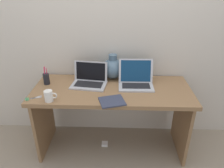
% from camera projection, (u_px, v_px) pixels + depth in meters
% --- Properties ---
extents(ground_plane, '(6.00, 6.00, 0.00)m').
position_uv_depth(ground_plane, '(112.00, 146.00, 2.44)').
color(ground_plane, gray).
extents(back_wall, '(4.40, 0.04, 2.40)m').
position_uv_depth(back_wall, '(113.00, 36.00, 2.22)').
color(back_wall, beige).
rests_on(back_wall, ground).
extents(desk, '(1.57, 0.64, 0.76)m').
position_uv_depth(desk, '(112.00, 102.00, 2.17)').
color(desk, olive).
rests_on(desk, ground).
extents(laptop_left, '(0.38, 0.28, 0.22)m').
position_uv_depth(laptop_left, '(90.00, 79.00, 2.17)').
color(laptop_left, '#B2B2B7').
rests_on(laptop_left, desk).
extents(laptop_right, '(0.35, 0.26, 0.25)m').
position_uv_depth(laptop_right, '(136.00, 79.00, 2.15)').
color(laptop_right, '#B2B2B7').
rests_on(laptop_right, desk).
extents(green_vase, '(0.24, 0.24, 0.27)m').
position_uv_depth(green_vase, '(113.00, 68.00, 2.28)').
color(green_vase, slate).
rests_on(green_vase, desk).
extents(notebook_stack, '(0.26, 0.24, 0.01)m').
position_uv_depth(notebook_stack, '(112.00, 101.00, 1.87)').
color(notebook_stack, '#33384C').
rests_on(notebook_stack, desk).
extents(coffee_mug, '(0.12, 0.08, 0.10)m').
position_uv_depth(coffee_mug, '(49.00, 96.00, 1.86)').
color(coffee_mug, white).
rests_on(coffee_mug, desk).
extents(pen_cup, '(0.06, 0.06, 0.19)m').
position_uv_depth(pen_cup, '(46.00, 79.00, 2.16)').
color(pen_cup, black).
rests_on(pen_cup, desk).
extents(scissors, '(0.14, 0.10, 0.01)m').
position_uv_depth(scissors, '(30.00, 99.00, 1.92)').
color(scissors, '#B7B7BC').
rests_on(scissors, desk).
extents(power_brick, '(0.07, 0.07, 0.03)m').
position_uv_depth(power_brick, '(105.00, 144.00, 2.46)').
color(power_brick, white).
rests_on(power_brick, ground).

